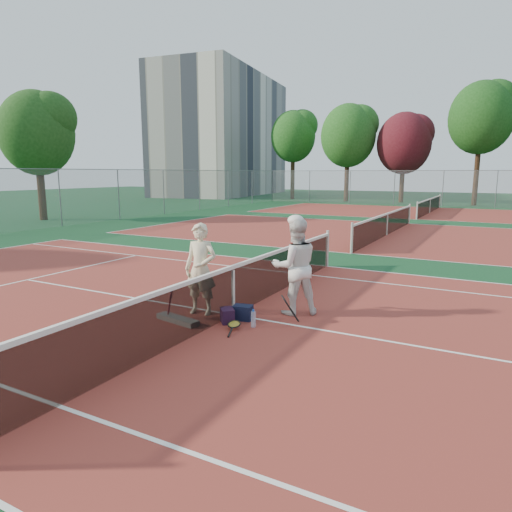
# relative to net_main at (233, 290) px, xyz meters

# --- Properties ---
(ground) EXTENTS (130.00, 130.00, 0.00)m
(ground) POSITION_rel_net_main_xyz_m (0.00, 0.00, -0.51)
(ground) COLOR #103B1E
(ground) RESTS_ON ground
(court_main) EXTENTS (23.77, 10.97, 0.01)m
(court_main) POSITION_rel_net_main_xyz_m (0.00, 0.00, -0.51)
(court_main) COLOR maroon
(court_main) RESTS_ON ground
(court_far_a) EXTENTS (23.77, 10.97, 0.01)m
(court_far_a) POSITION_rel_net_main_xyz_m (0.00, 13.50, -0.51)
(court_far_a) COLOR maroon
(court_far_a) RESTS_ON ground
(court_far_b) EXTENTS (23.77, 10.97, 0.01)m
(court_far_b) POSITION_rel_net_main_xyz_m (0.00, 27.00, -0.51)
(court_far_b) COLOR maroon
(court_far_b) RESTS_ON ground
(net_main) EXTENTS (0.10, 10.98, 1.02)m
(net_main) POSITION_rel_net_main_xyz_m (0.00, 0.00, 0.00)
(net_main) COLOR black
(net_main) RESTS_ON ground
(net_far_a) EXTENTS (0.10, 10.98, 1.02)m
(net_far_a) POSITION_rel_net_main_xyz_m (0.00, 13.50, 0.00)
(net_far_a) COLOR black
(net_far_a) RESTS_ON ground
(net_far_b) EXTENTS (0.10, 10.98, 1.02)m
(net_far_b) POSITION_rel_net_main_xyz_m (0.00, 27.00, 0.00)
(net_far_b) COLOR black
(net_far_b) RESTS_ON ground
(fence_back) EXTENTS (32.00, 0.06, 3.00)m
(fence_back) POSITION_rel_net_main_xyz_m (0.00, 34.00, 0.99)
(fence_back) COLOR slate
(fence_back) RESTS_ON ground
(fence_left) EXTENTS (0.06, 54.50, 3.00)m
(fence_left) POSITION_rel_net_main_xyz_m (-16.00, 6.75, 0.99)
(fence_left) COLOR slate
(fence_left) RESTS_ON ground
(apartment_block) EXTENTS (12.96, 23.18, 15.00)m
(apartment_block) POSITION_rel_net_main_xyz_m (-28.00, 44.00, 6.99)
(apartment_block) COLOR beige
(apartment_block) RESTS_ON ground
(player_a) EXTENTS (0.73, 0.54, 1.83)m
(player_a) POSITION_rel_net_main_xyz_m (-0.62, -0.21, 0.41)
(player_a) COLOR beige
(player_a) RESTS_ON ground
(player_b) EXTENTS (1.19, 1.16, 1.93)m
(player_b) POSITION_rel_net_main_xyz_m (1.02, 0.69, 0.46)
(player_b) COLOR white
(player_b) RESTS_ON ground
(racket_red) EXTENTS (0.26, 0.30, 0.60)m
(racket_red) POSITION_rel_net_main_xyz_m (-0.92, -0.80, -0.21)
(racket_red) COLOR maroon
(racket_red) RESTS_ON ground
(racket_black_held) EXTENTS (0.44, 0.42, 0.52)m
(racket_black_held) POSITION_rel_net_main_xyz_m (1.10, 0.10, -0.25)
(racket_black_held) COLOR black
(racket_black_held) RESTS_ON ground
(racket_spare) EXTENTS (0.45, 0.65, 0.13)m
(racket_spare) POSITION_rel_net_main_xyz_m (0.44, -0.70, -0.45)
(racket_spare) COLOR black
(racket_spare) RESTS_ON ground
(sports_bag_navy) EXTENTS (0.41, 0.32, 0.29)m
(sports_bag_navy) POSITION_rel_net_main_xyz_m (0.31, -0.17, -0.37)
(sports_bag_navy) COLOR black
(sports_bag_navy) RESTS_ON ground
(sports_bag_purple) EXTENTS (0.40, 0.41, 0.28)m
(sports_bag_purple) POSITION_rel_net_main_xyz_m (0.13, -0.45, -0.37)
(sports_bag_purple) COLOR black
(sports_bag_purple) RESTS_ON ground
(net_cover_canvas) EXTENTS (1.00, 0.40, 0.10)m
(net_cover_canvas) POSITION_rel_net_main_xyz_m (-0.71, -0.88, -0.46)
(net_cover_canvas) COLOR #635F5A
(net_cover_canvas) RESTS_ON ground
(water_bottle) EXTENTS (0.09, 0.09, 0.30)m
(water_bottle) POSITION_rel_net_main_xyz_m (0.70, -0.45, -0.36)
(water_bottle) COLOR #C9DEFF
(water_bottle) RESTS_ON ground
(tree_back_0) EXTENTS (4.71, 4.71, 9.30)m
(tree_back_0) POSITION_rel_net_main_xyz_m (-15.63, 38.17, 6.05)
(tree_back_0) COLOR #382314
(tree_back_0) RESTS_ON ground
(tree_back_1) EXTENTS (5.30, 5.30, 9.41)m
(tree_back_1) POSITION_rel_net_main_xyz_m (-9.29, 37.03, 5.83)
(tree_back_1) COLOR #382314
(tree_back_1) RESTS_ON ground
(tree_back_maroon) EXTENTS (5.02, 5.02, 8.43)m
(tree_back_maroon) POSITION_rel_net_main_xyz_m (-4.15, 38.02, 5.02)
(tree_back_maroon) COLOR #382314
(tree_back_maroon) RESTS_ON ground
(tree_back_3) EXTENTS (5.29, 5.29, 10.43)m
(tree_back_3) POSITION_rel_net_main_xyz_m (2.31, 36.75, 6.85)
(tree_back_3) COLOR #382314
(tree_back_3) RESTS_ON ground
(tree_left_1) EXTENTS (4.26, 4.26, 7.53)m
(tree_left_1) POSITION_rel_net_main_xyz_m (-19.80, 10.60, 4.55)
(tree_left_1) COLOR #382314
(tree_left_1) RESTS_ON ground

